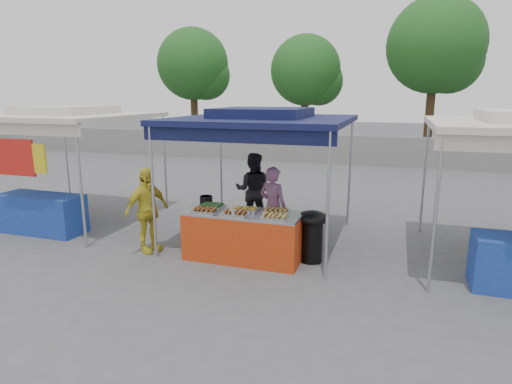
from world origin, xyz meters
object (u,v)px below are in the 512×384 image
(cooking_pot, at_px, (206,200))
(customer_person, at_px, (147,210))
(vendor_table, at_px, (243,236))
(helper_man, at_px, (253,190))
(vendor_woman, at_px, (273,208))
(wok_burner, at_px, (312,232))

(cooking_pot, relative_size, customer_person, 0.15)
(vendor_table, bearing_deg, customer_person, -173.78)
(customer_person, bearing_deg, helper_man, -11.08)
(cooking_pot, distance_m, helper_man, 1.60)
(cooking_pot, relative_size, helper_man, 0.15)
(cooking_pot, xyz_separation_m, vendor_woman, (1.18, 0.37, -0.15))
(cooking_pot, relative_size, wok_burner, 0.26)
(vendor_table, relative_size, helper_man, 1.24)
(vendor_woman, relative_size, customer_person, 0.99)
(vendor_woman, height_order, customer_person, customer_person)
(helper_man, bearing_deg, wok_burner, 123.69)
(vendor_table, distance_m, wok_burner, 1.18)
(vendor_table, height_order, helper_man, helper_man)
(wok_burner, bearing_deg, customer_person, -151.09)
(wok_burner, relative_size, customer_person, 0.58)
(cooking_pot, height_order, wok_burner, cooking_pot)
(vendor_table, relative_size, wok_burner, 2.22)
(vendor_woman, bearing_deg, vendor_table, 83.20)
(cooking_pot, distance_m, wok_burner, 2.05)
(vendor_table, bearing_deg, vendor_woman, 66.34)
(helper_man, relative_size, customer_person, 1.04)
(vendor_table, relative_size, customer_person, 1.29)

